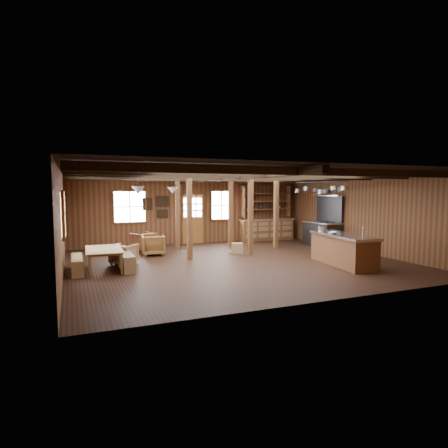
{
  "coord_description": "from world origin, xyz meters",
  "views": [
    {
      "loc": [
        -4.75,
        -10.62,
        2.26
      ],
      "look_at": [
        0.05,
        1.1,
        1.11
      ],
      "focal_mm": 30.0,
      "sensor_mm": 36.0,
      "label": 1
    }
  ],
  "objects_px": {
    "kitchen_island": "(343,249)",
    "armchair_a": "(143,242)",
    "commercial_range": "(324,230)",
    "armchair_b": "(153,245)",
    "armchair_c": "(124,254)",
    "dining_table": "(105,259)"
  },
  "relations": [
    {
      "from": "kitchen_island",
      "to": "armchair_c",
      "type": "distance_m",
      "value": 6.66
    },
    {
      "from": "commercial_range",
      "to": "dining_table",
      "type": "height_order",
      "value": "commercial_range"
    },
    {
      "from": "armchair_a",
      "to": "armchair_c",
      "type": "xyz_separation_m",
      "value": [
        -1.01,
        -2.28,
        -0.03
      ]
    },
    {
      "from": "dining_table",
      "to": "armchair_b",
      "type": "bearing_deg",
      "value": -40.92
    },
    {
      "from": "dining_table",
      "to": "commercial_range",
      "type": "bearing_deg",
      "value": -79.16
    },
    {
      "from": "commercial_range",
      "to": "dining_table",
      "type": "bearing_deg",
      "value": -170.59
    },
    {
      "from": "armchair_b",
      "to": "dining_table",
      "type": "bearing_deg",
      "value": 55.6
    },
    {
      "from": "kitchen_island",
      "to": "armchair_a",
      "type": "xyz_separation_m",
      "value": [
        -5.11,
        4.92,
        -0.13
      ]
    },
    {
      "from": "dining_table",
      "to": "armchair_b",
      "type": "distance_m",
      "value": 2.62
    },
    {
      "from": "dining_table",
      "to": "armchair_b",
      "type": "height_order",
      "value": "armchair_b"
    },
    {
      "from": "kitchen_island",
      "to": "armchair_b",
      "type": "xyz_separation_m",
      "value": [
        -4.95,
        3.88,
        -0.13
      ]
    },
    {
      "from": "dining_table",
      "to": "armchair_c",
      "type": "relative_size",
      "value": 2.54
    },
    {
      "from": "kitchen_island",
      "to": "commercial_range",
      "type": "distance_m",
      "value": 3.84
    },
    {
      "from": "kitchen_island",
      "to": "armchair_c",
      "type": "bearing_deg",
      "value": 163.1
    },
    {
      "from": "armchair_b",
      "to": "armchair_c",
      "type": "relative_size",
      "value": 1.13
    },
    {
      "from": "kitchen_island",
      "to": "armchair_b",
      "type": "relative_size",
      "value": 3.34
    },
    {
      "from": "commercial_range",
      "to": "armchair_b",
      "type": "height_order",
      "value": "commercial_range"
    },
    {
      "from": "commercial_range",
      "to": "armchair_a",
      "type": "distance_m",
      "value": 7.13
    },
    {
      "from": "kitchen_island",
      "to": "armchair_a",
      "type": "bearing_deg",
      "value": 142.56
    },
    {
      "from": "armchair_b",
      "to": "commercial_range",
      "type": "bearing_deg",
      "value": -176.41
    },
    {
      "from": "dining_table",
      "to": "armchair_c",
      "type": "xyz_separation_m",
      "value": [
        0.59,
        0.7,
        0.01
      ]
    },
    {
      "from": "armchair_b",
      "to": "kitchen_island",
      "type": "bearing_deg",
      "value": 149.82
    }
  ]
}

